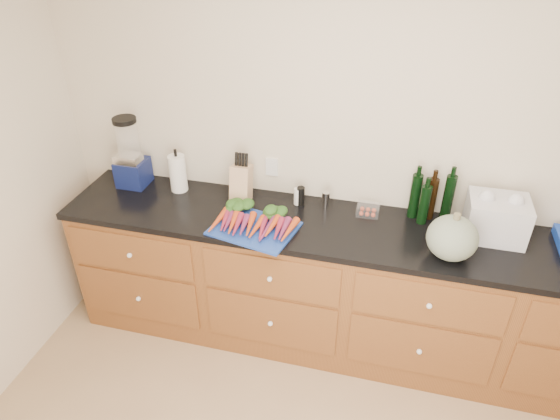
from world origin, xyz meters
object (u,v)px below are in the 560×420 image
(knife_block, at_px, (241,184))
(paper_towel, at_px, (178,173))
(cutting_board, at_px, (254,228))
(carrots, at_px, (256,220))
(blender_appliance, at_px, (130,156))
(squash, at_px, (452,238))
(tomato_box, at_px, (368,210))

(knife_block, bearing_deg, paper_towel, 177.41)
(cutting_board, bearing_deg, carrots, 90.00)
(cutting_board, xyz_separation_m, blender_appliance, (-0.94, 0.32, 0.20))
(squash, bearing_deg, paper_towel, 169.98)
(carrots, bearing_deg, cutting_board, -90.00)
(knife_block, xyz_separation_m, tomato_box, (0.80, 0.03, -0.09))
(squash, relative_size, knife_block, 1.14)
(blender_appliance, bearing_deg, tomato_box, 0.46)
(cutting_board, distance_m, paper_towel, 0.70)
(cutting_board, distance_m, squash, 1.11)
(cutting_board, bearing_deg, tomato_box, 27.65)
(squash, relative_size, tomato_box, 2.01)
(squash, height_order, paper_towel, paper_towel)
(squash, xyz_separation_m, knife_block, (-1.27, 0.28, -0.00))
(carrots, distance_m, knife_block, 0.32)
(squash, xyz_separation_m, blender_appliance, (-2.04, 0.30, 0.09))
(squash, bearing_deg, blender_appliance, 171.63)
(blender_appliance, relative_size, knife_block, 1.99)
(squash, bearing_deg, carrots, 178.89)
(squash, height_order, knife_block, squash)
(cutting_board, bearing_deg, blender_appliance, 161.39)
(carrots, xyz_separation_m, squash, (1.10, -0.02, 0.08))
(cutting_board, bearing_deg, squash, 0.88)
(knife_block, bearing_deg, blender_appliance, 178.70)
(cutting_board, height_order, carrots, carrots)
(carrots, height_order, paper_towel, paper_towel)
(carrots, distance_m, squash, 1.10)
(carrots, bearing_deg, squash, -1.11)
(carrots, relative_size, paper_towel, 1.97)
(cutting_board, distance_m, carrots, 0.05)
(blender_appliance, bearing_deg, knife_block, -1.30)
(blender_appliance, bearing_deg, cutting_board, -18.61)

